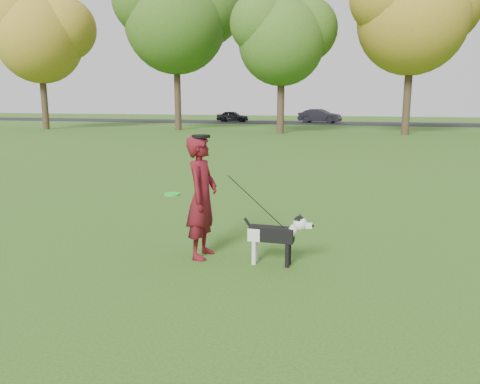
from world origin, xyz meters
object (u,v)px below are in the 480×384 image
(car_left, at_px, (233,116))
(man, at_px, (202,197))
(dog, at_px, (277,233))
(car_mid, at_px, (320,116))

(car_left, bearing_deg, man, -163.24)
(man, height_order, dog, man)
(car_left, bearing_deg, dog, -161.80)
(car_left, relative_size, car_mid, 0.79)
(car_left, xyz_separation_m, car_mid, (8.70, 0.00, 0.12))
(car_left, bearing_deg, car_mid, -89.01)
(dog, height_order, car_left, car_left)
(dog, height_order, car_mid, car_mid)
(man, relative_size, car_mid, 0.44)
(man, distance_m, car_left, 41.10)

